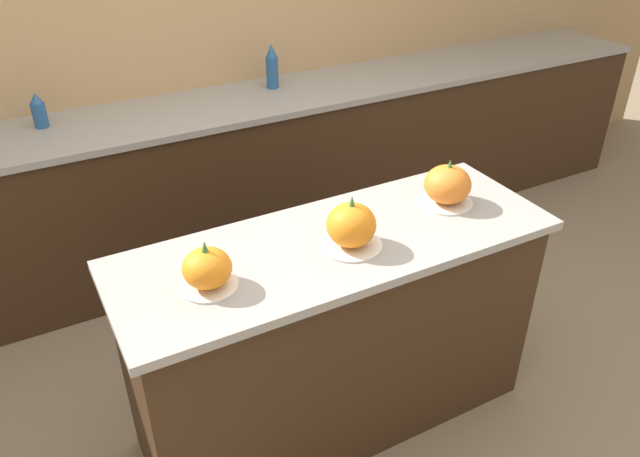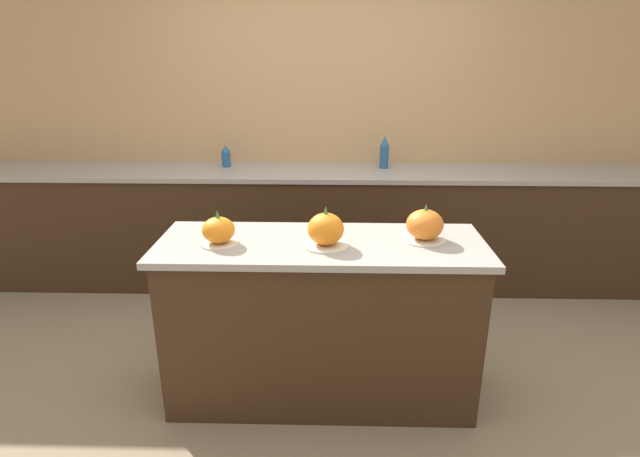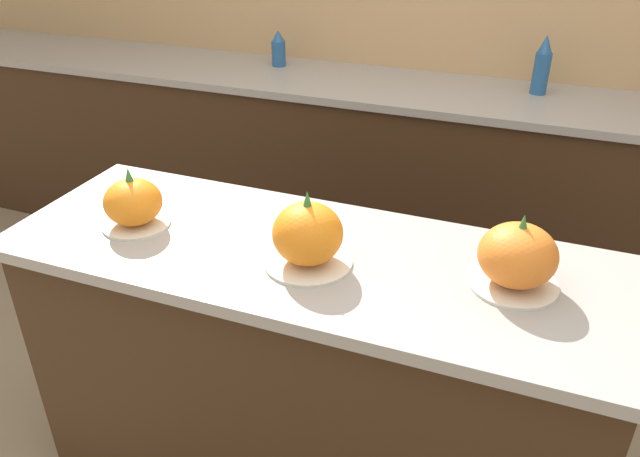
# 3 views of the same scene
# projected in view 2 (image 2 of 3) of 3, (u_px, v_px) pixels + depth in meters

# --- Properties ---
(ground_plane) EXTENTS (12.00, 12.00, 0.00)m
(ground_plane) POSITION_uv_depth(u_px,v_px,m) (321.00, 392.00, 2.80)
(ground_plane) COLOR #847056
(wall_back) EXTENTS (8.00, 0.06, 2.50)m
(wall_back) POSITION_uv_depth(u_px,v_px,m) (326.00, 124.00, 4.05)
(wall_back) COLOR tan
(wall_back) RESTS_ON ground_plane
(kitchen_island) EXTENTS (1.65, 0.59, 0.91)m
(kitchen_island) POSITION_uv_depth(u_px,v_px,m) (321.00, 321.00, 2.65)
(kitchen_island) COLOR #382314
(kitchen_island) RESTS_ON ground_plane
(back_counter) EXTENTS (6.00, 0.60, 0.94)m
(back_counter) POSITION_uv_depth(u_px,v_px,m) (325.00, 228.00, 4.00)
(back_counter) COLOR #382314
(back_counter) RESTS_ON ground_plane
(pumpkin_cake_left) EXTENTS (0.19, 0.19, 0.17)m
(pumpkin_cake_left) POSITION_uv_depth(u_px,v_px,m) (219.00, 231.00, 2.45)
(pumpkin_cake_left) COLOR silver
(pumpkin_cake_left) RESTS_ON kitchen_island
(pumpkin_cake_center) EXTENTS (0.23, 0.23, 0.20)m
(pumpkin_cake_center) POSITION_uv_depth(u_px,v_px,m) (326.00, 230.00, 2.42)
(pumpkin_cake_center) COLOR silver
(pumpkin_cake_center) RESTS_ON kitchen_island
(pumpkin_cake_right) EXTENTS (0.21, 0.21, 0.19)m
(pumpkin_cake_right) POSITION_uv_depth(u_px,v_px,m) (425.00, 225.00, 2.49)
(pumpkin_cake_right) COLOR silver
(pumpkin_cake_right) RESTS_ON kitchen_island
(bottle_tall) EXTENTS (0.07, 0.07, 0.25)m
(bottle_tall) POSITION_uv_depth(u_px,v_px,m) (384.00, 153.00, 3.89)
(bottle_tall) COLOR #235184
(bottle_tall) RESTS_ON back_counter
(bottle_short) EXTENTS (0.07, 0.07, 0.17)m
(bottle_short) POSITION_uv_depth(u_px,v_px,m) (226.00, 156.00, 3.95)
(bottle_short) COLOR #235184
(bottle_short) RESTS_ON back_counter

